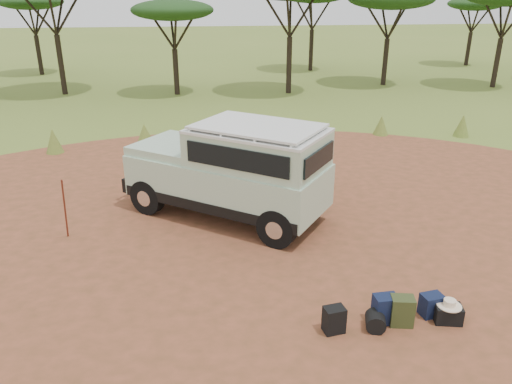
{
  "coord_description": "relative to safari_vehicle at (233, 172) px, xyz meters",
  "views": [
    {
      "loc": [
        -1.18,
        -8.95,
        5.29
      ],
      "look_at": [
        0.14,
        1.44,
        1.0
      ],
      "focal_mm": 35.0,
      "sensor_mm": 36.0,
      "label": 1
    }
  ],
  "objects": [
    {
      "name": "stuff_sack",
      "position": [
        1.97,
        -4.75,
        -1.01
      ],
      "size": [
        0.41,
        0.41,
        0.33
      ],
      "primitive_type": "cylinder",
      "rotation": [
        1.57,
        0.0,
        -0.28
      ],
      "color": "black",
      "rests_on": "ground"
    },
    {
      "name": "safari_vehicle",
      "position": [
        0.0,
        0.0,
        0.0
      ],
      "size": [
        5.14,
        4.5,
        2.43
      ],
      "rotation": [
        0.0,
        0.0,
        -0.63
      ],
      "color": "#A9C6A9",
      "rests_on": "ground"
    },
    {
      "name": "backpack_black",
      "position": [
        1.27,
        -4.71,
        -0.94
      ],
      "size": [
        0.38,
        0.3,
        0.46
      ],
      "primitive_type": "cube",
      "rotation": [
        0.0,
        0.0,
        0.16
      ],
      "color": "black",
      "rests_on": "ground"
    },
    {
      "name": "backpack_navy",
      "position": [
        2.19,
        -4.57,
        -0.92
      ],
      "size": [
        0.41,
        0.3,
        0.52
      ],
      "primitive_type": "cube",
      "rotation": [
        0.0,
        0.0,
        0.04
      ],
      "color": "#121C39",
      "rests_on": "ground"
    },
    {
      "name": "grass_fringe",
      "position": [
        0.43,
        6.34,
        -0.77
      ],
      "size": [
        36.6,
        1.6,
        0.9
      ],
      "color": "olive",
      "rests_on": "ground"
    },
    {
      "name": "walking_staff",
      "position": [
        -3.78,
        -0.8,
        -0.4
      ],
      "size": [
        0.22,
        0.46,
        1.54
      ],
      "primitive_type": "cylinder",
      "rotation": [
        0.28,
        0.0,
        0.38
      ],
      "color": "maroon",
      "rests_on": "ground"
    },
    {
      "name": "ground",
      "position": [
        0.31,
        -2.33,
        -1.17
      ],
      "size": [
        140.0,
        140.0,
        0.0
      ],
      "primitive_type": "plane",
      "color": "olive",
      "rests_on": "ground"
    },
    {
      "name": "duffel_navy",
      "position": [
        3.07,
        -4.48,
        -0.97
      ],
      "size": [
        0.4,
        0.33,
        0.41
      ],
      "primitive_type": "cube",
      "rotation": [
        0.0,
        0.0,
        0.16
      ],
      "color": "#121C39",
      "rests_on": "ground"
    },
    {
      "name": "dirt_clearing",
      "position": [
        0.31,
        -2.33,
        -1.17
      ],
      "size": [
        23.0,
        23.0,
        0.01
      ],
      "primitive_type": "cylinder",
      "color": "#984B31",
      "rests_on": "ground"
    },
    {
      "name": "backpack_olive",
      "position": [
        2.45,
        -4.66,
        -0.91
      ],
      "size": [
        0.43,
        0.34,
        0.53
      ],
      "primitive_type": "cube",
      "rotation": [
        0.0,
        0.0,
        -0.19
      ],
      "color": "#353B1B",
      "rests_on": "ground"
    },
    {
      "name": "hard_case",
      "position": [
        3.27,
        -4.69,
        -1.01
      ],
      "size": [
        0.5,
        0.4,
        0.32
      ],
      "primitive_type": "cube",
      "rotation": [
        0.0,
        0.0,
        -0.21
      ],
      "color": "black",
      "rests_on": "ground"
    },
    {
      "name": "safari_hat",
      "position": [
        3.27,
        -4.69,
        -0.81
      ],
      "size": [
        0.41,
        0.41,
        0.12
      ],
      "color": "beige",
      "rests_on": "hard_case"
    }
  ]
}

